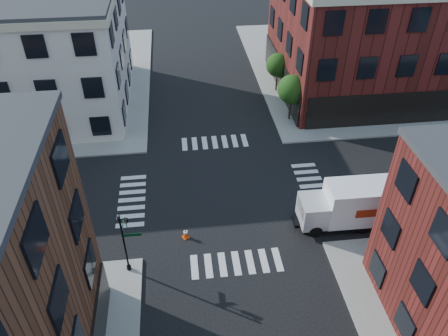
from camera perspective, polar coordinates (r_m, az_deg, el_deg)
ground at (r=33.65m, az=-0.03°, el=-3.26°), size 120.00×120.00×0.00m
sidewalk_ne at (r=56.56m, az=19.46°, el=12.56°), size 30.00×30.00×0.15m
sidewalk_nw at (r=54.33m, az=-25.84°, el=9.89°), size 30.00×30.00×0.15m
building_ne at (r=50.14m, az=22.56°, el=16.17°), size 25.00×16.00×12.00m
building_nw at (r=47.30m, az=-26.78°, el=13.16°), size 22.00×16.00×11.00m
tree_near at (r=41.36m, az=8.94°, el=9.96°), size 2.69×2.69×4.49m
tree_far at (r=46.70m, az=7.11°, el=13.05°), size 2.43×2.43×4.07m
signal_pole at (r=26.95m, az=-12.84°, el=-8.85°), size 1.29×1.24×4.60m
box_truck at (r=31.36m, az=16.73°, el=-4.56°), size 7.52×2.42×3.38m
traffic_cone at (r=30.10m, az=-5.04°, el=-8.50°), size 0.56×0.56×0.78m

